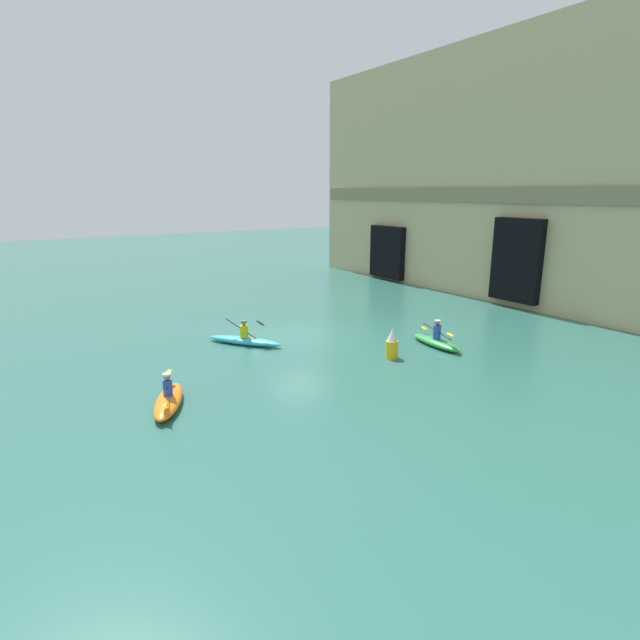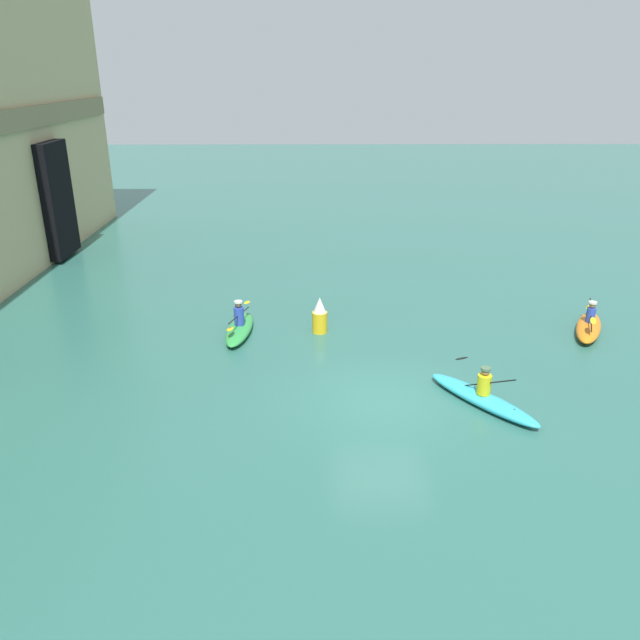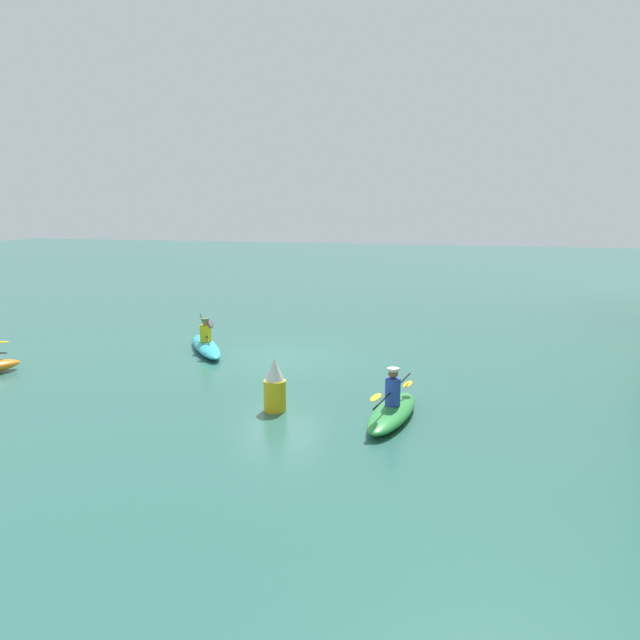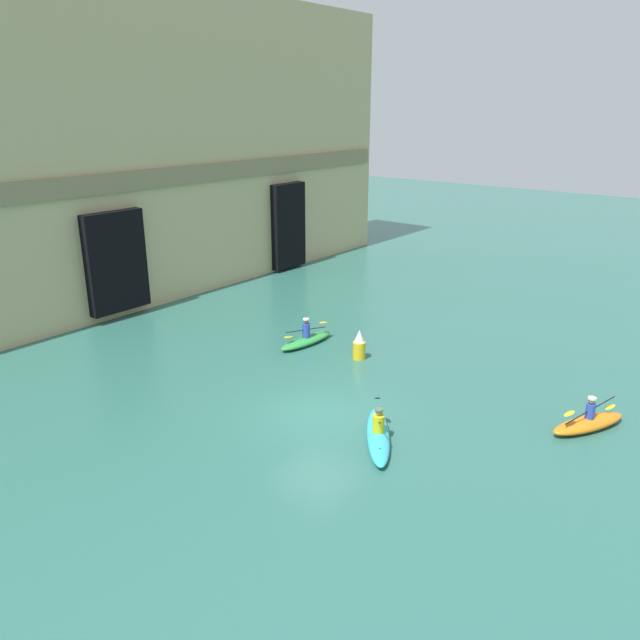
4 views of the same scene
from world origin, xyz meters
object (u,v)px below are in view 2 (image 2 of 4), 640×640
kayak_cyan (483,397)px  marker_buoy (320,316)px  kayak_green (240,327)px  kayak_orange (589,326)px

kayak_cyan → marker_buoy: (4.87, 4.18, 0.35)m
kayak_cyan → kayak_green: 8.30m
kayak_orange → marker_buoy: bearing=114.7°
kayak_orange → kayak_green: bearing=115.6°
marker_buoy → kayak_green: bearing=92.9°
kayak_cyan → marker_buoy: bearing=-175.6°
kayak_cyan → kayak_green: bearing=-161.0°
kayak_orange → kayak_cyan: kayak_cyan is taller
kayak_orange → kayak_green: size_ratio=0.99×
kayak_orange → kayak_cyan: 6.65m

